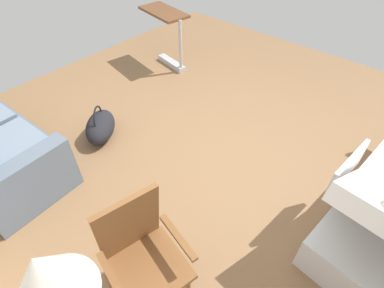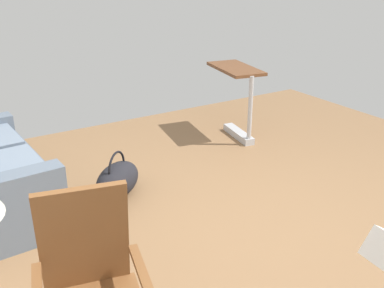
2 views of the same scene
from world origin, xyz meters
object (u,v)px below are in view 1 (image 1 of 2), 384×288
object	(u,v)px
rocking_chair	(142,257)
duffel_bag	(100,127)
floor_lamp	(55,288)
overbed_table	(168,32)

from	to	relation	value
rocking_chair	duffel_bag	xyz separation A→B (m)	(1.75, -0.85, -0.35)
rocking_chair	floor_lamp	world-z (taller)	floor_lamp
floor_lamp	duffel_bag	xyz separation A→B (m)	(1.91, -1.34, -1.07)
duffel_bag	rocking_chair	bearing A→B (deg)	154.03
overbed_table	duffel_bag	size ratio (longest dim) A/B	1.37
rocking_chair	overbed_table	size ratio (longest dim) A/B	1.20
floor_lamp	overbed_table	size ratio (longest dim) A/B	1.70
rocking_chair	floor_lamp	distance (m)	0.89
floor_lamp	duffel_bag	size ratio (longest dim) A/B	2.33
overbed_table	rocking_chair	bearing A→B (deg)	131.67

